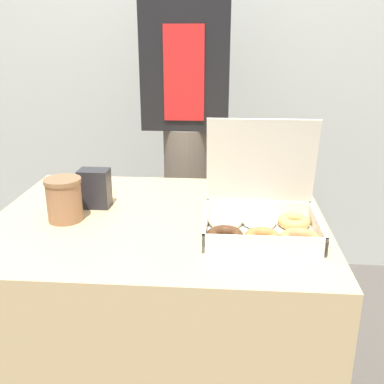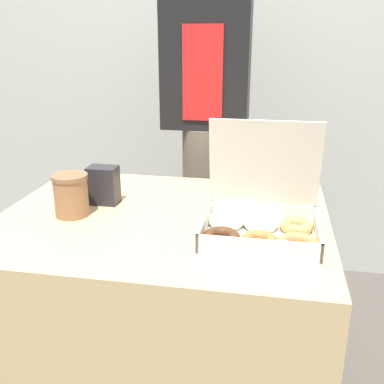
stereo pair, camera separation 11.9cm
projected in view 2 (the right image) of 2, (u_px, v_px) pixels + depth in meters
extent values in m
cube|color=#B2B7B2|center=(219.00, 30.00, 2.29)|extent=(10.00, 0.05, 2.60)
cube|color=tan|center=(165.00, 326.00, 1.45)|extent=(0.97, 0.76, 0.77)
cube|color=white|center=(260.00, 238.00, 1.18)|extent=(0.30, 0.25, 0.01)
cube|color=white|center=(205.00, 224.00, 1.19)|extent=(0.01, 0.25, 0.05)
cube|color=white|center=(318.00, 233.00, 1.14)|extent=(0.01, 0.25, 0.05)
cube|color=white|center=(258.00, 249.00, 1.06)|extent=(0.30, 0.01, 0.05)
cube|color=white|center=(262.00, 211.00, 1.28)|extent=(0.30, 0.01, 0.05)
cube|color=white|center=(264.00, 164.00, 1.21)|extent=(0.30, 0.05, 0.24)
torus|color=#4C2D19|center=(221.00, 238.00, 1.13)|extent=(0.13, 0.13, 0.03)
torus|color=silver|center=(226.00, 221.00, 1.24)|extent=(0.14, 0.14, 0.03)
torus|color=#A87038|center=(259.00, 241.00, 1.12)|extent=(0.12, 0.12, 0.03)
torus|color=white|center=(261.00, 223.00, 1.22)|extent=(0.11, 0.11, 0.03)
torus|color=#B27F4C|center=(298.00, 244.00, 1.10)|extent=(0.11, 0.11, 0.03)
torus|color=tan|center=(296.00, 226.00, 1.21)|extent=(0.11, 0.11, 0.03)
cylinder|color=#8C6042|center=(71.00, 197.00, 1.31)|extent=(0.10, 0.10, 0.11)
cylinder|color=brown|center=(69.00, 177.00, 1.29)|extent=(0.10, 0.10, 0.01)
cube|color=#232328|center=(103.00, 185.00, 1.41)|extent=(0.09, 0.06, 0.12)
cylinder|color=#665B51|center=(204.00, 225.00, 2.06)|extent=(0.20, 0.20, 0.90)
cube|color=black|center=(206.00, 57.00, 1.81)|extent=(0.36, 0.16, 0.57)
cube|color=red|center=(203.00, 74.00, 1.75)|extent=(0.16, 0.01, 0.37)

